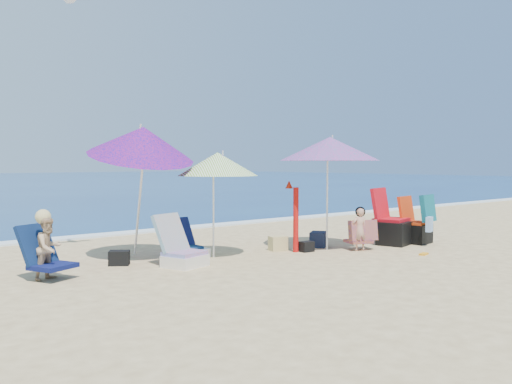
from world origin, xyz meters
TOP-DOWN VIEW (x-y plane):
  - ground at (0.00, 0.00)m, footprint 120.00×120.00m
  - foam at (0.00, 5.10)m, footprint 120.00×0.50m
  - umbrella_turquoise at (1.13, 0.59)m, footprint 2.36×2.36m
  - umbrella_striped at (-1.00, 1.17)m, footprint 1.77×1.77m
  - umbrella_blue at (-2.09, 1.75)m, footprint 1.89×1.96m
  - furled_umbrella at (0.45, 0.82)m, footprint 0.18×0.33m
  - chair_navy at (-1.33, 1.59)m, footprint 0.59×0.65m
  - chair_rainbow at (-1.87, 0.94)m, footprint 0.75×0.85m
  - camp_chair_left at (2.56, 0.25)m, footprint 0.81×0.83m
  - camp_chair_right at (3.07, -0.00)m, footprint 0.63×0.85m
  - person_center at (1.51, 0.17)m, footprint 0.58×0.52m
  - person_left at (-3.81, 1.28)m, footprint 0.76×0.83m
  - bag_black_a at (-2.57, 1.63)m, footprint 0.38×0.36m
  - bag_tan at (0.32, 1.11)m, footprint 0.36×0.29m
  - bag_navy_b at (1.22, 0.96)m, footprint 0.48×0.45m
  - bag_black_b at (0.62, 0.67)m, footprint 0.25×0.18m
  - orange_item at (1.95, -0.88)m, footprint 0.24×0.16m

SIDE VIEW (x-z plane):
  - ground at x=0.00m, z-range 0.00..0.00m
  - orange_item at x=1.95m, z-range 0.00..0.03m
  - foam at x=0.00m, z-range 0.00..0.04m
  - bag_black_b at x=0.62m, z-range 0.00..0.19m
  - bag_black_a at x=-2.57m, z-range 0.00..0.23m
  - bag_tan at x=0.32m, z-range 0.00..0.26m
  - bag_navy_b at x=1.22m, z-range 0.00..0.29m
  - chair_navy at x=-1.33m, z-range -0.15..0.50m
  - chair_rainbow at x=-1.87m, z-range -0.19..0.62m
  - camp_chair_left at x=2.56m, z-range -0.22..0.89m
  - camp_chair_right at x=3.07m, z-range -0.14..0.85m
  - person_center at x=1.51m, z-range -0.01..0.78m
  - person_left at x=-3.81m, z-range -0.04..0.92m
  - furled_umbrella at x=0.45m, z-range 0.06..1.35m
  - umbrella_striped at x=-1.00m, z-range 0.68..2.49m
  - umbrella_turquoise at x=1.13m, z-range 0.80..2.92m
  - umbrella_blue at x=-2.09m, z-range 0.76..3.13m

